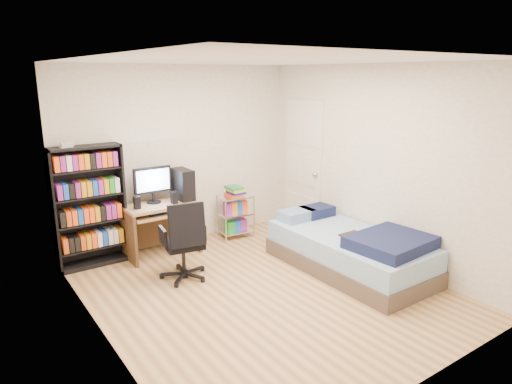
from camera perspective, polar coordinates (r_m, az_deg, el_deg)
room at (r=4.83m, az=0.98°, el=1.17°), size 3.58×4.08×2.58m
media_shelf at (r=6.03m, az=-20.16°, el=-1.58°), size 0.86×0.29×1.59m
computer_desk at (r=6.24m, az=-11.23°, el=-1.81°), size 0.94×0.55×1.19m
office_chair at (r=5.48m, az=-8.94°, el=-7.72°), size 0.66×0.66×0.97m
wire_cart at (r=6.74m, az=-2.60°, el=-1.53°), size 0.51×0.40×0.77m
bed at (r=5.79m, az=11.75°, el=-7.11°), size 1.04×2.08×0.59m
door at (r=6.97m, az=5.96°, el=3.13°), size 0.12×0.80×2.00m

